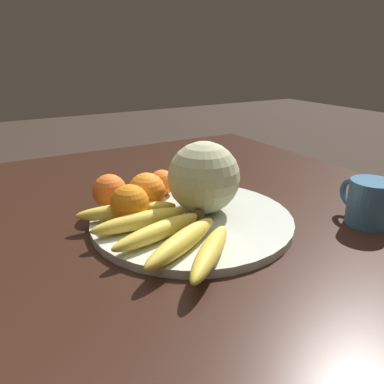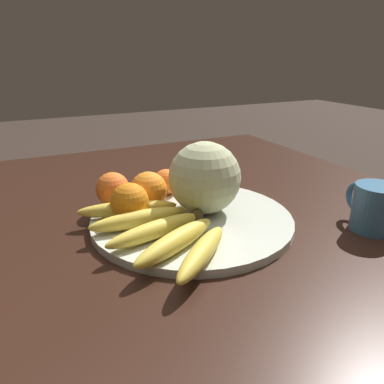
{
  "view_description": "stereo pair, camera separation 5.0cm",
  "coord_description": "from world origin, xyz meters",
  "px_view_note": "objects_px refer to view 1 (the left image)",
  "views": [
    {
      "loc": [
        -0.56,
        0.39,
        1.05
      ],
      "look_at": [
        0.02,
        0.05,
        0.79
      ],
      "focal_mm": 35.0,
      "sensor_mm": 36.0,
      "label": 1
    },
    {
      "loc": [
        -0.58,
        0.34,
        1.05
      ],
      "look_at": [
        0.02,
        0.05,
        0.79
      ],
      "focal_mm": 35.0,
      "sensor_mm": 36.0,
      "label": 2
    }
  ],
  "objects_px": {
    "orange_back_left": "(130,204)",
    "produce_tag": "(166,212)",
    "fruit_bowl": "(192,219)",
    "orange_mid_center": "(110,191)",
    "banana_bunch": "(163,230)",
    "melon": "(204,178)",
    "orange_front_left": "(162,182)",
    "orange_front_right": "(147,191)",
    "kitchen_table": "(220,261)",
    "ceramic_mug": "(369,202)"
  },
  "relations": [
    {
      "from": "orange_back_left",
      "to": "produce_tag",
      "type": "distance_m",
      "value": 0.08
    },
    {
      "from": "fruit_bowl",
      "to": "orange_mid_center",
      "type": "relative_size",
      "value": 5.63
    },
    {
      "from": "banana_bunch",
      "to": "orange_mid_center",
      "type": "bearing_deg",
      "value": -94.2
    },
    {
      "from": "melon",
      "to": "orange_back_left",
      "type": "distance_m",
      "value": 0.15
    },
    {
      "from": "melon",
      "to": "banana_bunch",
      "type": "relative_size",
      "value": 0.44
    },
    {
      "from": "orange_front_left",
      "to": "orange_front_right",
      "type": "xyz_separation_m",
      "value": [
        -0.06,
        0.06,
        0.01
      ]
    },
    {
      "from": "kitchen_table",
      "to": "fruit_bowl",
      "type": "relative_size",
      "value": 3.44
    },
    {
      "from": "banana_bunch",
      "to": "produce_tag",
      "type": "distance_m",
      "value": 0.11
    },
    {
      "from": "fruit_bowl",
      "to": "banana_bunch",
      "type": "distance_m",
      "value": 0.11
    },
    {
      "from": "kitchen_table",
      "to": "orange_front_left",
      "type": "xyz_separation_m",
      "value": [
        0.16,
        0.05,
        0.14
      ]
    },
    {
      "from": "kitchen_table",
      "to": "orange_back_left",
      "type": "xyz_separation_m",
      "value": [
        0.06,
        0.17,
        0.14
      ]
    },
    {
      "from": "fruit_bowl",
      "to": "melon",
      "type": "distance_m",
      "value": 0.08
    },
    {
      "from": "fruit_bowl",
      "to": "orange_front_right",
      "type": "distance_m",
      "value": 0.11
    },
    {
      "from": "orange_front_right",
      "to": "orange_mid_center",
      "type": "height_order",
      "value": "orange_front_right"
    },
    {
      "from": "banana_bunch",
      "to": "orange_front_left",
      "type": "height_order",
      "value": "orange_front_left"
    },
    {
      "from": "orange_back_left",
      "to": "orange_front_right",
      "type": "bearing_deg",
      "value": -51.42
    },
    {
      "from": "orange_front_left",
      "to": "produce_tag",
      "type": "xyz_separation_m",
      "value": [
        -0.09,
        0.04,
        -0.03
      ]
    },
    {
      "from": "banana_bunch",
      "to": "melon",
      "type": "bearing_deg",
      "value": -164.77
    },
    {
      "from": "orange_front_left",
      "to": "orange_front_right",
      "type": "bearing_deg",
      "value": 132.8
    },
    {
      "from": "orange_mid_center",
      "to": "produce_tag",
      "type": "relative_size",
      "value": 0.73
    },
    {
      "from": "ceramic_mug",
      "to": "kitchen_table",
      "type": "bearing_deg",
      "value": 58.35
    },
    {
      "from": "orange_front_right",
      "to": "orange_back_left",
      "type": "bearing_deg",
      "value": 128.58
    },
    {
      "from": "ceramic_mug",
      "to": "orange_front_left",
      "type": "bearing_deg",
      "value": 44.01
    },
    {
      "from": "kitchen_table",
      "to": "orange_front_left",
      "type": "height_order",
      "value": "orange_front_left"
    },
    {
      "from": "orange_mid_center",
      "to": "orange_back_left",
      "type": "relative_size",
      "value": 0.96
    },
    {
      "from": "melon",
      "to": "ceramic_mug",
      "type": "xyz_separation_m",
      "value": [
        -0.18,
        -0.26,
        -0.04
      ]
    },
    {
      "from": "fruit_bowl",
      "to": "banana_bunch",
      "type": "height_order",
      "value": "banana_bunch"
    },
    {
      "from": "melon",
      "to": "kitchen_table",
      "type": "bearing_deg",
      "value": -145.14
    },
    {
      "from": "orange_front_right",
      "to": "orange_back_left",
      "type": "height_order",
      "value": "orange_front_right"
    },
    {
      "from": "orange_front_left",
      "to": "ceramic_mug",
      "type": "relative_size",
      "value": 0.49
    },
    {
      "from": "orange_front_right",
      "to": "ceramic_mug",
      "type": "distance_m",
      "value": 0.43
    },
    {
      "from": "orange_mid_center",
      "to": "produce_tag",
      "type": "bearing_deg",
      "value": -134.4
    },
    {
      "from": "orange_front_right",
      "to": "produce_tag",
      "type": "xyz_separation_m",
      "value": [
        -0.04,
        -0.02,
        -0.04
      ]
    },
    {
      "from": "orange_mid_center",
      "to": "produce_tag",
      "type": "distance_m",
      "value": 0.12
    },
    {
      "from": "orange_mid_center",
      "to": "banana_bunch",
      "type": "bearing_deg",
      "value": -170.21
    },
    {
      "from": "fruit_bowl",
      "to": "orange_front_left",
      "type": "relative_size",
      "value": 6.87
    },
    {
      "from": "ceramic_mug",
      "to": "orange_mid_center",
      "type": "bearing_deg",
      "value": 54.81
    },
    {
      "from": "fruit_bowl",
      "to": "banana_bunch",
      "type": "xyz_separation_m",
      "value": [
        -0.06,
        0.09,
        0.02
      ]
    },
    {
      "from": "banana_bunch",
      "to": "produce_tag",
      "type": "relative_size",
      "value": 3.36
    },
    {
      "from": "melon",
      "to": "produce_tag",
      "type": "bearing_deg",
      "value": 66.33
    },
    {
      "from": "orange_front_left",
      "to": "produce_tag",
      "type": "height_order",
      "value": "orange_front_left"
    },
    {
      "from": "kitchen_table",
      "to": "orange_back_left",
      "type": "bearing_deg",
      "value": 70.69
    },
    {
      "from": "banana_bunch",
      "to": "produce_tag",
      "type": "bearing_deg",
      "value": -132.76
    },
    {
      "from": "orange_back_left",
      "to": "ceramic_mug",
      "type": "height_order",
      "value": "same"
    },
    {
      "from": "produce_tag",
      "to": "fruit_bowl",
      "type": "bearing_deg",
      "value": -159.47
    },
    {
      "from": "ceramic_mug",
      "to": "produce_tag",
      "type": "bearing_deg",
      "value": 57.61
    },
    {
      "from": "produce_tag",
      "to": "ceramic_mug",
      "type": "height_order",
      "value": "ceramic_mug"
    },
    {
      "from": "melon",
      "to": "produce_tag",
      "type": "height_order",
      "value": "melon"
    },
    {
      "from": "fruit_bowl",
      "to": "orange_mid_center",
      "type": "height_order",
      "value": "orange_mid_center"
    },
    {
      "from": "fruit_bowl",
      "to": "ceramic_mug",
      "type": "height_order",
      "value": "ceramic_mug"
    }
  ]
}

